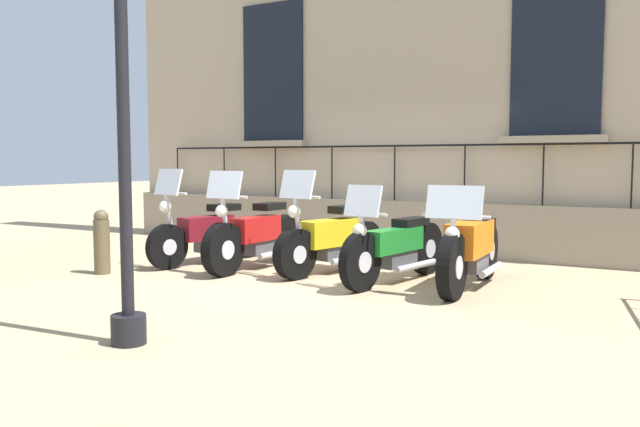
% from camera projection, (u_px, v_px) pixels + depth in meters
% --- Properties ---
extents(ground_plane, '(60.00, 60.00, 0.00)m').
position_uv_depth(ground_plane, '(323.00, 274.00, 8.36)').
color(ground_plane, tan).
extents(building_facade, '(0.82, 10.86, 7.87)m').
position_uv_depth(building_facade, '(406.00, 16.00, 10.40)').
color(building_facade, tan).
rests_on(building_facade, ground_plane).
extents(motorcycle_maroon, '(2.02, 0.75, 1.36)m').
position_uv_depth(motorcycle_maroon, '(207.00, 233.00, 9.21)').
color(motorcycle_maroon, black).
rests_on(motorcycle_maroon, ground_plane).
extents(motorcycle_red, '(2.16, 0.63, 1.34)m').
position_uv_depth(motorcycle_red, '(257.00, 237.00, 8.78)').
color(motorcycle_red, black).
rests_on(motorcycle_red, ground_plane).
extents(motorcycle_yellow, '(1.98, 0.79, 1.36)m').
position_uv_depth(motorcycle_yellow, '(331.00, 240.00, 8.43)').
color(motorcycle_yellow, black).
rests_on(motorcycle_yellow, ground_plane).
extents(motorcycle_green, '(2.12, 0.68, 1.20)m').
position_uv_depth(motorcycle_green, '(395.00, 248.00, 7.76)').
color(motorcycle_green, black).
rests_on(motorcycle_green, ground_plane).
extents(motorcycle_orange, '(2.18, 0.74, 1.21)m').
position_uv_depth(motorcycle_orange, '(470.00, 249.00, 7.40)').
color(motorcycle_orange, black).
rests_on(motorcycle_orange, ground_plane).
extents(lamppost, '(0.29, 0.29, 4.52)m').
position_uv_depth(lamppost, '(122.00, 50.00, 4.99)').
color(lamppost, black).
rests_on(lamppost, ground_plane).
extents(bollard, '(0.21, 0.21, 0.84)m').
position_uv_depth(bollard, '(102.00, 242.00, 8.36)').
color(bollard, brown).
rests_on(bollard, ground_plane).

